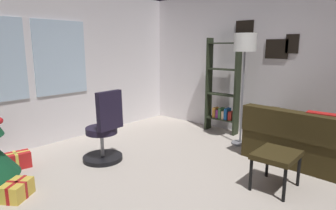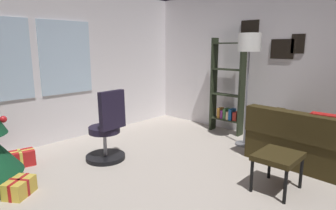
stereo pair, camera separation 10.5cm
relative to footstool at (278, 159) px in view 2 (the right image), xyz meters
name	(u,v)px [view 2 (the right image)]	position (x,y,z in m)	size (l,w,h in m)	color
ground_plane	(190,200)	(-0.78, 0.62, -0.42)	(5.09, 5.60, 0.10)	#B4A89C
wall_back_with_windows	(57,65)	(-0.80, 3.46, 0.92)	(5.09, 0.12, 2.57)	silver
wall_right_with_frames	(290,66)	(1.82, 0.62, 0.92)	(0.12, 5.60, 2.57)	silver
footstool	(278,159)	(0.00, 0.00, 0.00)	(0.52, 0.43, 0.43)	#2F2610
gift_box_red	(20,159)	(-1.72, 2.82, -0.27)	(0.38, 0.27, 0.22)	red
gift_box_gold	(19,187)	(-2.04, 2.00, -0.28)	(0.38, 0.36, 0.19)	gold
office_chair	(107,134)	(-0.79, 2.12, 0.02)	(0.56, 0.56, 1.02)	black
bookshelf	(227,92)	(1.55, 1.62, 0.41)	(0.18, 0.64, 1.76)	#232B1B
floor_lamp	(249,51)	(1.13, 1.01, 1.15)	(0.35, 0.35, 1.80)	slate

